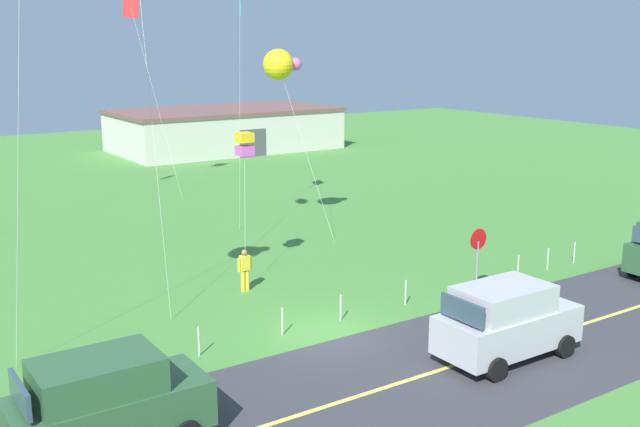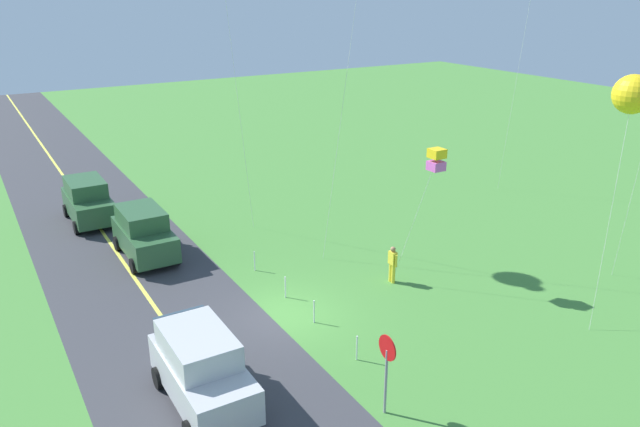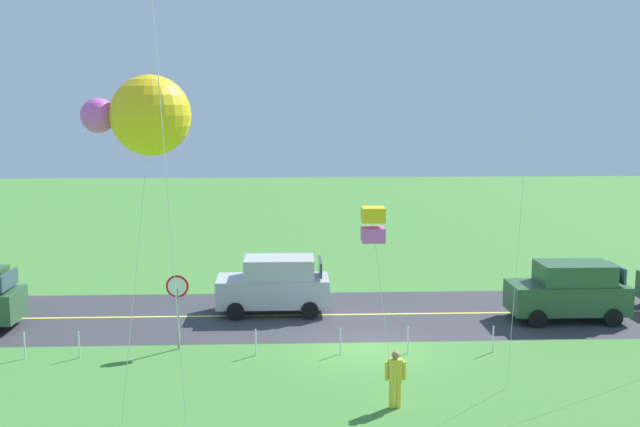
% 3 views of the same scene
% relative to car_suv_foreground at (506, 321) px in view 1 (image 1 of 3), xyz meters
% --- Properties ---
extents(ground_plane, '(120.00, 120.00, 0.10)m').
position_rel_car_suv_foreground_xyz_m(ground_plane, '(-3.26, 4.41, -1.20)').
color(ground_plane, '#478438').
extents(asphalt_road, '(120.00, 7.00, 0.00)m').
position_rel_car_suv_foreground_xyz_m(asphalt_road, '(-3.26, 0.41, -1.15)').
color(asphalt_road, '#38383D').
rests_on(asphalt_road, ground).
extents(road_centre_stripe, '(120.00, 0.16, 0.00)m').
position_rel_car_suv_foreground_xyz_m(road_centre_stripe, '(-3.26, 0.41, -1.15)').
color(road_centre_stripe, '#E5E04C').
rests_on(road_centre_stripe, asphalt_road).
extents(car_suv_foreground, '(4.40, 2.12, 2.24)m').
position_rel_car_suv_foreground_xyz_m(car_suv_foreground, '(0.00, 0.00, 0.00)').
color(car_suv_foreground, '#B7B7BC').
rests_on(car_suv_foreground, ground).
extents(car_parked_west_near, '(4.40, 2.12, 2.24)m').
position_rel_car_suv_foreground_xyz_m(car_parked_west_near, '(-11.27, 1.48, 0.00)').
color(car_parked_west_near, '#2D5633').
rests_on(car_parked_west_near, ground).
extents(stop_sign, '(0.76, 0.08, 2.56)m').
position_rel_car_suv_foreground_xyz_m(stop_sign, '(3.19, 4.31, 0.65)').
color(stop_sign, gray).
rests_on(stop_sign, ground).
extents(person_adult_near, '(0.58, 0.22, 1.60)m').
position_rel_car_suv_foreground_xyz_m(person_adult_near, '(-3.44, 9.55, -0.29)').
color(person_adult_near, yellow).
rests_on(person_adult_near, ground).
extents(kite_red_low, '(1.09, 1.58, 5.72)m').
position_rel_car_suv_foreground_xyz_m(kite_red_low, '(-2.63, 10.84, 4.13)').
color(kite_red_low, silver).
rests_on(kite_red_low, ground).
extents(kite_blue_mid, '(1.84, 3.35, 11.63)m').
position_rel_car_suv_foreground_xyz_m(kite_blue_mid, '(-0.01, 29.15, 9.60)').
color(kite_blue_mid, silver).
rests_on(kite_blue_mid, ground).
extents(kite_green_far, '(2.17, 3.13, 8.73)m').
position_rel_car_suv_foreground_xyz_m(kite_green_far, '(1.87, 15.77, 6.87)').
color(kite_green_far, silver).
rests_on(kite_green_far, ground).
extents(warehouse_distant, '(18.36, 10.20, 3.50)m').
position_rel_car_suv_foreground_xyz_m(warehouse_distant, '(13.02, 43.74, 0.60)').
color(warehouse_distant, beige).
rests_on(warehouse_distant, ground).
extents(fence_post_0, '(0.05, 0.05, 0.90)m').
position_rel_car_suv_foreground_xyz_m(fence_post_0, '(-7.36, 5.11, -0.70)').
color(fence_post_0, silver).
rests_on(fence_post_0, ground).
extents(fence_post_1, '(0.05, 0.05, 0.90)m').
position_rel_car_suv_foreground_xyz_m(fence_post_1, '(-4.50, 5.11, -0.70)').
color(fence_post_1, silver).
rests_on(fence_post_1, ground).
extents(fence_post_2, '(0.05, 0.05, 0.90)m').
position_rel_car_suv_foreground_xyz_m(fence_post_2, '(-2.25, 5.11, -0.70)').
color(fence_post_2, silver).
rests_on(fence_post_2, ground).
extents(fence_post_3, '(0.05, 0.05, 0.90)m').
position_rel_car_suv_foreground_xyz_m(fence_post_3, '(0.55, 5.11, -0.70)').
color(fence_post_3, silver).
rests_on(fence_post_3, ground).
extents(fence_post_4, '(0.05, 0.05, 0.90)m').
position_rel_car_suv_foreground_xyz_m(fence_post_4, '(6.30, 5.11, -0.70)').
color(fence_post_4, silver).
rests_on(fence_post_4, ground).
extents(fence_post_5, '(0.05, 0.05, 0.90)m').
position_rel_car_suv_foreground_xyz_m(fence_post_5, '(8.05, 5.11, -0.70)').
color(fence_post_5, silver).
rests_on(fence_post_5, ground).
extents(fence_post_6, '(0.05, 0.05, 0.90)m').
position_rel_car_suv_foreground_xyz_m(fence_post_6, '(9.71, 5.11, -0.70)').
color(fence_post_6, silver).
rests_on(fence_post_6, ground).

